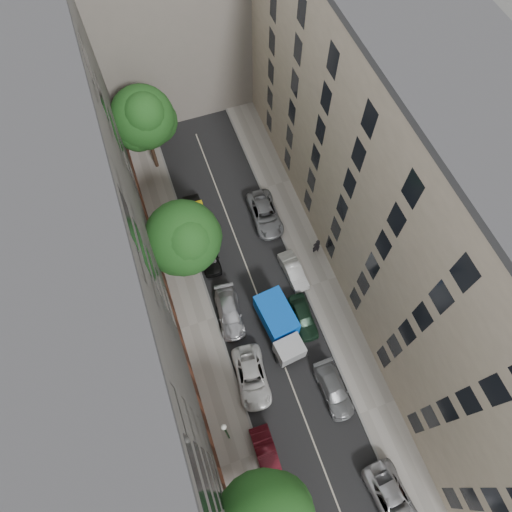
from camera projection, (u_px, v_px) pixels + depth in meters
name	position (u px, v px, depth m)	size (l,w,h in m)	color
ground	(260.00, 303.00, 38.72)	(120.00, 120.00, 0.00)	#4C4C49
road_surface	(260.00, 303.00, 38.71)	(8.00, 44.00, 0.02)	black
sidewalk_left	(198.00, 323.00, 37.82)	(3.00, 44.00, 0.15)	gray
sidewalk_right	(320.00, 283.00, 39.49)	(3.00, 44.00, 0.15)	gray
building_left	(94.00, 300.00, 28.15)	(8.00, 44.00, 20.00)	#4F4C49
building_right	(411.00, 201.00, 31.49)	(8.00, 44.00, 20.00)	#B6A58E
building_endcap	(161.00, 4.00, 42.72)	(18.00, 12.00, 18.00)	slate
tarp_truck	(280.00, 326.00, 36.30)	(2.83, 5.91, 2.63)	black
car_left_1	(267.00, 455.00, 32.68)	(1.44, 4.14, 1.36)	#4C0F17
car_left_2	(252.00, 377.00, 35.18)	(2.35, 5.10, 1.42)	silver
car_left_3	(229.00, 313.00, 37.60)	(1.93, 4.75, 1.38)	#B1B2B6
car_left_4	(210.00, 256.00, 40.02)	(1.58, 3.92, 1.34)	black
car_left_5	(196.00, 216.00, 41.83)	(1.54, 4.41, 1.45)	black
car_right_0	(393.00, 501.00, 31.32)	(2.42, 5.26, 1.46)	#B1B1B6
car_right_1	(334.00, 390.00, 34.78)	(1.86, 4.58, 1.33)	slate
car_right_2	(303.00, 317.00, 37.41)	(1.66, 4.12, 1.40)	black
car_right_3	(293.00, 271.00, 39.38)	(1.36, 3.89, 1.28)	silver
car_right_4	(265.00, 214.00, 41.91)	(2.43, 5.26, 1.46)	gray
tree_mid	(185.00, 240.00, 35.27)	(6.14, 5.99, 8.46)	#382619
tree_far	(144.00, 120.00, 39.47)	(5.78, 5.58, 9.55)	#382619
lamp_post	(226.00, 431.00, 30.14)	(0.36, 0.36, 6.56)	#164F21
pedestrian	(317.00, 246.00, 39.95)	(0.71, 0.46, 1.94)	black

